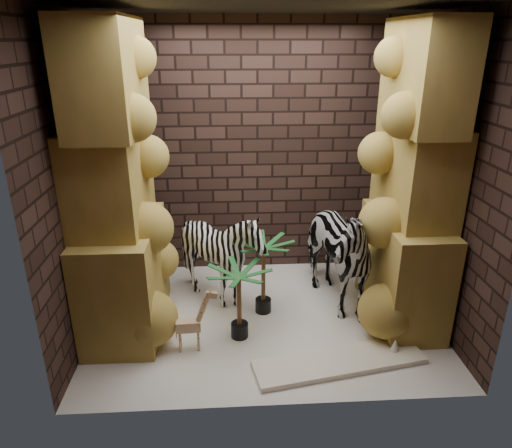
{
  "coord_description": "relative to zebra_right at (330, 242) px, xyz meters",
  "views": [
    {
      "loc": [
        -0.35,
        -4.17,
        2.75
      ],
      "look_at": [
        -0.08,
        0.15,
        1.02
      ],
      "focal_mm": 32.56,
      "sensor_mm": 36.0,
      "label": 1
    }
  ],
  "objects": [
    {
      "name": "wall_front",
      "position": [
        -0.71,
        -1.53,
        0.75
      ],
      "size": [
        3.5,
        0.0,
        3.5
      ],
      "primitive_type": "plane",
      "rotation": [
        -1.57,
        0.0,
        0.0
      ],
      "color": "black",
      "rests_on": "ground"
    },
    {
      "name": "rock_pillar_right",
      "position": [
        0.71,
        -0.28,
        0.75
      ],
      "size": [
        0.58,
        1.25,
        3.0
      ],
      "primitive_type": null,
      "color": "#BB9344",
      "rests_on": "floor"
    },
    {
      "name": "floor",
      "position": [
        -0.71,
        -0.28,
        -0.75
      ],
      "size": [
        3.5,
        3.5,
        0.0
      ],
      "primitive_type": "plane",
      "color": "white",
      "rests_on": "ground"
    },
    {
      "name": "rock_pillar_left",
      "position": [
        -2.11,
        -0.28,
        0.75
      ],
      "size": [
        0.68,
        1.3,
        3.0
      ],
      "primitive_type": null,
      "color": "#BB9344",
      "rests_on": "floor"
    },
    {
      "name": "zebra_left",
      "position": [
        -1.16,
        0.1,
        -0.23
      ],
      "size": [
        0.92,
        1.14,
        1.03
      ],
      "primitive_type": "imported",
      "rotation": [
        0.0,
        0.0,
        0.0
      ],
      "color": "white",
      "rests_on": "floor"
    },
    {
      "name": "wall_right",
      "position": [
        1.04,
        -0.28,
        0.75
      ],
      "size": [
        0.0,
        3.0,
        3.0
      ],
      "primitive_type": "plane",
      "rotation": [
        1.57,
        0.0,
        -1.57
      ],
      "color": "black",
      "rests_on": "ground"
    },
    {
      "name": "wall_back",
      "position": [
        -0.71,
        0.97,
        0.75
      ],
      "size": [
        3.5,
        0.0,
        3.5
      ],
      "primitive_type": "plane",
      "rotation": [
        1.57,
        0.0,
        0.0
      ],
      "color": "black",
      "rests_on": "ground"
    },
    {
      "name": "palm_back",
      "position": [
        -0.98,
        -0.58,
        -0.37
      ],
      "size": [
        0.36,
        0.36,
        0.76
      ],
      "primitive_type": null,
      "color": "#124418",
      "rests_on": "floor"
    },
    {
      "name": "surfboard",
      "position": [
        -0.09,
        -1.06,
        -0.72
      ],
      "size": [
        1.61,
        0.67,
        0.05
      ],
      "primitive_type": "cube",
      "rotation": [
        0.0,
        0.0,
        0.19
      ],
      "color": "white",
      "rests_on": "floor"
    },
    {
      "name": "palm_front",
      "position": [
        -0.71,
        -0.14,
        -0.32
      ],
      "size": [
        0.36,
        0.36,
        0.85
      ],
      "primitive_type": null,
      "color": "#124418",
      "rests_on": "floor"
    },
    {
      "name": "giraffe_toy",
      "position": [
        -1.46,
        -0.75,
        -0.41
      ],
      "size": [
        0.35,
        0.13,
        0.66
      ],
      "primitive_type": null,
      "rotation": [
        0.0,
        0.0,
        0.05
      ],
      "color": "#E1B783",
      "rests_on": "floor"
    },
    {
      "name": "wall_left",
      "position": [
        -2.46,
        -0.28,
        0.75
      ],
      "size": [
        0.0,
        3.0,
        3.0
      ],
      "primitive_type": "plane",
      "rotation": [
        1.57,
        0.0,
        1.57
      ],
      "color": "black",
      "rests_on": "ground"
    },
    {
      "name": "zebra_right",
      "position": [
        0.0,
        0.0,
        0.0
      ],
      "size": [
        1.0,
        1.4,
        1.49
      ],
      "primitive_type": "imported",
      "rotation": [
        0.0,
        0.0,
        0.28
      ],
      "color": "white",
      "rests_on": "floor"
    },
    {
      "name": "ceiling",
      "position": [
        -0.71,
        -0.28,
        2.25
      ],
      "size": [
        3.5,
        3.5,
        0.0
      ],
      "primitive_type": "plane",
      "rotation": [
        3.14,
        0.0,
        0.0
      ],
      "color": "black",
      "rests_on": "ground"
    }
  ]
}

